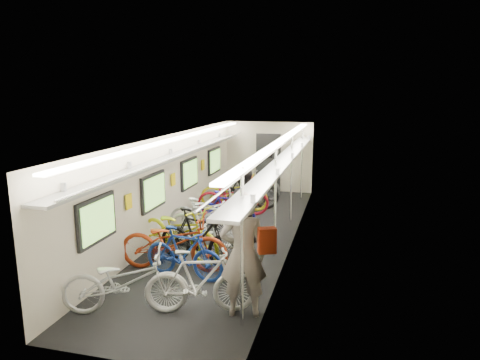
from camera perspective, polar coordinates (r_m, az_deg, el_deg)
The scene contains 18 objects.
train_car_shell at distance 10.68m, azimuth -2.26°, elevation 2.30°, with size 10.00×10.00×10.00m.
bicycle_0 at distance 7.03m, azimuth -15.06°, elevation -12.94°, with size 0.68×1.96×1.03m, color silver.
bicycle_1 at distance 8.04m, azimuth -7.51°, elevation -9.62°, with size 0.46×1.63×0.98m, color navy.
bicycle_2 at distance 8.39m, azimuth -8.83°, elevation -8.24°, with size 0.74×2.13×1.12m, color #952B10.
bicycle_3 at distance 8.50m, azimuth -5.55°, elevation -7.72°, with size 0.55×1.93×1.16m, color black.
bicycle_4 at distance 8.99m, azimuth -8.12°, elevation -6.80°, with size 0.75×2.14×1.13m, color #BCBF12.
bicycle_5 at distance 9.64m, azimuth -4.71°, elevation -5.62°, with size 0.50×1.79×1.07m, color silver.
bicycle_6 at distance 10.57m, azimuth -4.10°, elevation -4.20°, with size 0.68×1.94×1.02m, color #9E9DA2.
bicycle_7 at distance 10.92m, azimuth -1.77°, elevation -3.90°, with size 0.44×1.54×0.93m, color #191A99.
bicycle_8 at distance 11.93m, azimuth -0.92°, elevation -2.25°, with size 0.70×1.99×1.05m, color maroon.
bicycle_9 at distance 12.38m, azimuth 0.98°, elevation -1.53°, with size 0.53×1.88×1.13m, color black.
bicycle_10 at distance 12.46m, azimuth -0.80°, elevation -1.64°, with size 0.70×2.00×1.05m, color yellow.
bicycle_11 at distance 6.82m, azimuth -5.34°, elevation -13.33°, with size 0.49×1.73×1.04m, color silver.
bicycle_12 at distance 13.15m, azimuth -0.42°, elevation -0.93°, with size 0.69×1.99×1.04m, color #5F5E63.
bicycle_14 at distance 13.39m, azimuth 1.52°, elevation -0.83°, with size 0.66×1.89×0.99m, color slate.
passenger_near at distance 6.56m, azimuth 0.42°, elevation -9.92°, with size 0.72×0.47×1.97m, color gray.
passenger_mid at distance 9.87m, azimuth 0.43°, elevation -3.32°, with size 0.82×0.64×1.69m, color black.
backpack at distance 6.28m, azimuth 3.61°, elevation -8.05°, with size 0.26×0.14×0.38m, color red.
Camera 1 is at (2.64, -9.38, 3.40)m, focal length 32.00 mm.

